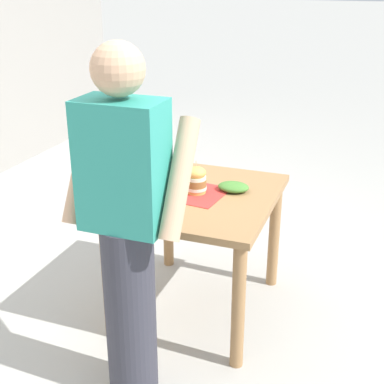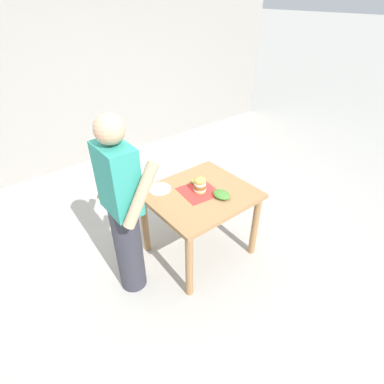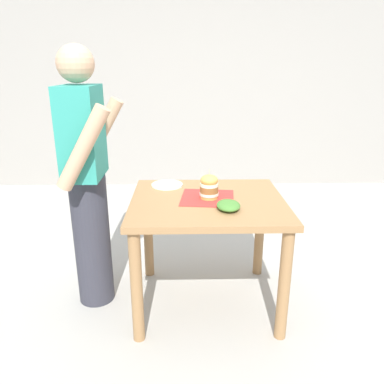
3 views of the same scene
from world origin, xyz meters
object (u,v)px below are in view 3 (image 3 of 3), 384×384
Objects in this scene: sandwich at (209,187)px; side_plate_with_forks at (167,185)px; patio_table at (207,219)px; side_salad at (228,205)px; diner_across_table at (87,179)px; pickle_spear at (213,189)px.

sandwich is 0.40m from side_plate_with_forks.
patio_table is 5.41× the size of side_salad.
sandwich is at bearing 28.01° from side_salad.
side_plate_with_forks is at bearing -65.11° from diner_across_table.
pickle_spear is at bearing 11.55° from side_salad.
patio_table is 4.43× the size of side_plate_with_forks.
diner_across_table is (0.04, 0.78, 0.04)m from sandwich.
patio_table is 0.21m from sandwich.
sandwich is 0.11× the size of diner_across_table.
pickle_spear is (0.15, -0.04, 0.15)m from patio_table.
side_salad is 0.11× the size of diner_across_table.
patio_table is 0.22m from pickle_spear.
side_plate_with_forks is 0.13× the size of diner_across_table.
sandwich is at bearing -134.49° from side_plate_with_forks.
side_salad reaches higher than side_plate_with_forks.
side_plate_with_forks is (0.29, 0.27, 0.14)m from patio_table.
diner_across_table reaches higher than pickle_spear.
side_plate_with_forks is at bearing 45.51° from sandwich.
side_plate_with_forks reaches higher than patio_table.
side_plate_with_forks is 1.22× the size of side_salad.
pickle_spear is 0.51× the size of side_salad.
side_salad reaches higher than pickle_spear.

